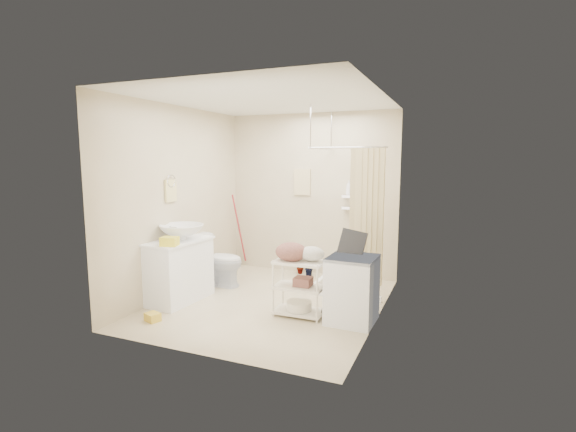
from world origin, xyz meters
name	(u,v)px	position (x,y,z in m)	size (l,w,h in m)	color
floor	(270,303)	(0.00, 0.00, 0.00)	(3.20, 3.20, 0.00)	beige
ceiling	(269,99)	(0.00, 0.00, 2.60)	(2.80, 3.20, 0.04)	silver
wall_back	(311,195)	(0.00, 1.60, 1.30)	(2.80, 0.04, 2.60)	beige
wall_front	(197,222)	(0.00, -1.60, 1.30)	(2.80, 0.04, 2.60)	beige
wall_left	(179,200)	(-1.40, 0.00, 1.30)	(0.04, 3.20, 2.60)	beige
wall_right	(381,209)	(1.40, 0.00, 1.30)	(0.04, 3.20, 2.60)	beige
vanity	(179,270)	(-1.16, -0.37, 0.41)	(0.52, 0.93, 0.82)	white
sink	(182,232)	(-1.14, -0.31, 0.92)	(0.58, 0.58, 0.20)	white
counter_basket	(170,241)	(-1.02, -0.71, 0.87)	(0.20, 0.15, 0.11)	yellow
floor_basket	(153,315)	(-1.00, -1.09, 0.07)	(0.25, 0.19, 0.13)	yellow
toilet	(218,260)	(-1.04, 0.41, 0.38)	(0.42, 0.74, 0.76)	silver
mop	(237,231)	(-1.29, 1.43, 0.63)	(0.12, 0.12, 1.27)	#A2222B
potted_plant_a	(300,263)	(-0.14, 1.46, 0.18)	(0.19, 0.13, 0.37)	brown
potted_plant_b	(309,267)	(0.06, 1.37, 0.14)	(0.16, 0.13, 0.29)	brown
hanging_towel	(302,182)	(-0.15, 1.58, 1.50)	(0.28, 0.03, 0.42)	beige
towel_ring	(171,189)	(-1.38, -0.20, 1.47)	(0.04, 0.22, 0.34)	#EBDC8C
tp_holder	(185,241)	(-1.36, 0.05, 0.72)	(0.08, 0.12, 0.14)	white
shower	(354,217)	(0.85, 1.05, 1.05)	(1.10, 1.10, 2.10)	white
shampoo_bottle_a	(349,188)	(0.65, 1.51, 1.43)	(0.09, 0.09, 0.23)	white
shampoo_bottle_b	(355,190)	(0.73, 1.52, 1.40)	(0.08, 0.08, 0.17)	#4060B9
washing_machine	(352,289)	(1.14, -0.22, 0.39)	(0.53, 0.54, 0.77)	white
laundry_rack	(299,283)	(0.51, -0.27, 0.41)	(0.59, 0.34, 0.81)	silver
ironing_board	(345,273)	(1.03, -0.14, 0.54)	(0.31, 0.09, 1.08)	black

